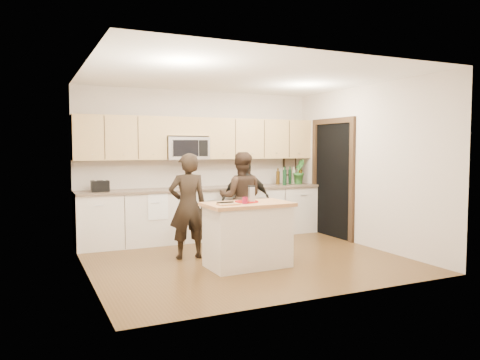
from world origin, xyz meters
name	(u,v)px	position (x,y,z in m)	size (l,w,h in m)	color
floor	(245,259)	(0.00, 0.00, 0.00)	(4.50, 4.50, 0.00)	#50361B
room_shell	(245,143)	(0.00, 0.00, 1.73)	(4.52, 4.02, 2.71)	#BEB0A2
back_cabinetry	(205,213)	(0.00, 1.69, 0.47)	(4.50, 0.66, 0.94)	beige
upper_cabinetry	(204,138)	(0.03, 1.83, 1.84)	(4.50, 0.33, 0.75)	tan
microwave	(186,148)	(-0.31, 1.80, 1.65)	(0.76, 0.41, 0.40)	silver
doorway	(333,175)	(2.23, 0.90, 1.16)	(0.06, 1.25, 2.20)	black
framed_picture	(290,166)	(1.95, 1.98, 1.28)	(0.30, 0.03, 0.38)	black
dish_towel	(156,199)	(-0.95, 1.50, 0.80)	(0.34, 0.60, 0.48)	white
island	(248,234)	(-0.16, -0.42, 0.45)	(1.22, 0.73, 0.90)	beige
red_plate	(246,202)	(-0.15, -0.37, 0.91)	(0.33, 0.33, 0.02)	#9A0F0E
box_grater	(251,193)	(-0.10, -0.42, 1.03)	(0.10, 0.06, 0.22)	silver
drink_glass	(245,200)	(-0.25, -0.53, 0.95)	(0.08, 0.08, 0.09)	maroon
cutting_board	(228,204)	(-0.50, -0.54, 0.91)	(0.29, 0.18, 0.02)	#B2794A
tongs	(225,202)	(-0.52, -0.47, 0.93)	(0.24, 0.03, 0.02)	black
knife	(227,204)	(-0.53, -0.56, 0.92)	(0.18, 0.02, 0.01)	silver
toaster	(100,186)	(-1.84, 1.67, 1.03)	(0.28, 0.21, 0.19)	black
bottle_cluster	(289,176)	(1.77, 1.71, 1.11)	(0.58, 0.35, 0.36)	#39260A
orchid	(299,171)	(2.00, 1.72, 1.19)	(0.27, 0.22, 0.49)	#2F6C2B
woman_left	(188,206)	(-0.76, 0.40, 0.79)	(0.58, 0.38, 1.58)	black
woman_center	(241,197)	(0.46, 1.13, 0.79)	(0.77, 0.60, 1.58)	#2E2017
woman_right	(246,200)	(0.55, 1.13, 0.75)	(0.88, 0.36, 1.49)	black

